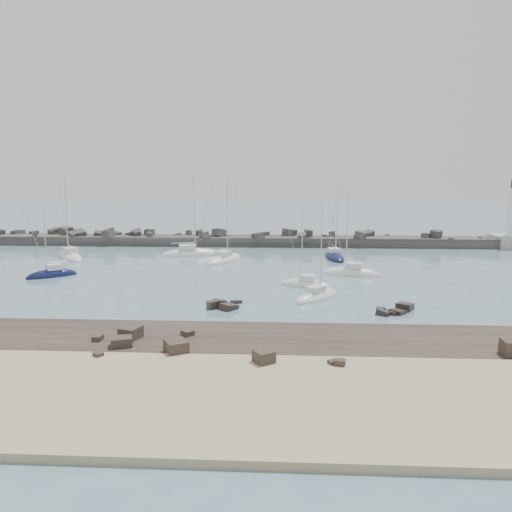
# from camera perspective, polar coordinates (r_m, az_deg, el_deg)

# --- Properties ---
(ground) EXTENTS (400.00, 400.00, 0.00)m
(ground) POSITION_cam_1_polar(r_m,az_deg,el_deg) (62.03, 0.70, -3.61)
(ground) COLOR slate
(ground) RESTS_ON ground
(sand_strip) EXTENTS (140.00, 14.00, 1.00)m
(sand_strip) POSITION_cam_1_polar(r_m,az_deg,el_deg) (31.67, -1.80, -16.47)
(sand_strip) COLOR tan
(sand_strip) RESTS_ON ground
(rock_shelf) EXTENTS (140.00, 12.00, 1.90)m
(rock_shelf) POSITION_cam_1_polar(r_m,az_deg,el_deg) (40.90, -0.89, -10.39)
(rock_shelf) COLOR #2B221D
(rock_shelf) RESTS_ON ground
(rock_cluster_near) EXTENTS (3.66, 4.69, 1.69)m
(rock_cluster_near) POSITION_cam_1_polar(r_m,az_deg,el_deg) (52.78, -3.66, -5.82)
(rock_cluster_near) COLOR black
(rock_cluster_near) RESTS_ON ground
(rock_cluster_far) EXTENTS (4.48, 3.85, 1.26)m
(rock_cluster_far) POSITION_cam_1_polar(r_m,az_deg,el_deg) (52.92, 15.75, -6.14)
(rock_cluster_far) COLOR black
(rock_cluster_far) RESTS_ON ground
(breakwater) EXTENTS (115.00, 7.35, 5.14)m
(breakwater) POSITION_cam_1_polar(r_m,az_deg,el_deg) (99.98, -3.25, 1.45)
(breakwater) COLOR #302E2B
(breakwater) RESTS_ON ground
(sailboat_1) EXTENTS (8.27, 9.45, 15.30)m
(sailboat_1) POSITION_cam_1_polar(r_m,az_deg,el_deg) (89.20, -20.47, -0.17)
(sailboat_1) COLOR white
(sailboat_1) RESTS_ON ground
(sailboat_2) EXTENTS (6.60, 5.92, 11.07)m
(sailboat_2) POSITION_cam_1_polar(r_m,az_deg,el_deg) (74.07, -22.29, -2.08)
(sailboat_2) COLOR #0D1339
(sailboat_2) RESTS_ON ground
(sailboat_3) EXTENTS (6.58, 9.69, 14.75)m
(sailboat_3) POSITION_cam_1_polar(r_m,az_deg,el_deg) (81.02, -3.58, -0.50)
(sailboat_3) COLOR white
(sailboat_3) RESTS_ON ground
(sailboat_4) EXTENTS (10.57, 5.76, 15.93)m
(sailboat_4) POSITION_cam_1_polar(r_m,az_deg,el_deg) (87.71, -7.51, 0.18)
(sailboat_4) COLOR white
(sailboat_4) RESTS_ON ground
(sailboat_5) EXTENTS (6.90, 4.58, 10.67)m
(sailboat_5) POSITION_cam_1_polar(r_m,az_deg,el_deg) (62.82, 5.69, -3.36)
(sailboat_5) COLOR white
(sailboat_5) RESTS_ON ground
(sailboat_6) EXTENTS (6.47, 7.08, 11.69)m
(sailboat_6) POSITION_cam_1_polar(r_m,az_deg,el_deg) (56.87, 7.00, -4.72)
(sailboat_6) COLOR white
(sailboat_6) RESTS_ON ground
(sailboat_7) EXTENTS (3.66, 8.82, 13.64)m
(sailboat_7) POSITION_cam_1_polar(r_m,az_deg,el_deg) (84.28, 8.95, -0.22)
(sailboat_7) COLOR #0D1339
(sailboat_7) RESTS_ON ground
(sailboat_8) EXTENTS (8.37, 4.30, 12.88)m
(sailboat_8) POSITION_cam_1_polar(r_m,az_deg,el_deg) (70.95, 10.77, -2.02)
(sailboat_8) COLOR white
(sailboat_8) RESTS_ON ground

